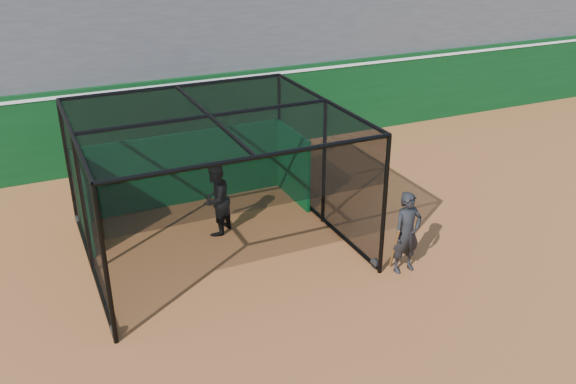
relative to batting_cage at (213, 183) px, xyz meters
name	(u,v)px	position (x,y,z in m)	size (l,w,h in m)	color
ground	(291,305)	(0.55, -2.87, -1.52)	(120.00, 120.00, 0.00)	#98582C
outfield_wall	(171,118)	(0.55, 5.63, -0.24)	(50.00, 0.50, 2.50)	#0A3714
batting_cage	(213,183)	(0.00, 0.00, 0.00)	(5.55, 5.24, 3.05)	black
batter	(216,199)	(0.20, 0.52, -0.66)	(0.84, 0.66, 1.73)	black
on_deck_player	(407,233)	(3.25, -2.72, -0.63)	(0.66, 0.46, 1.78)	black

